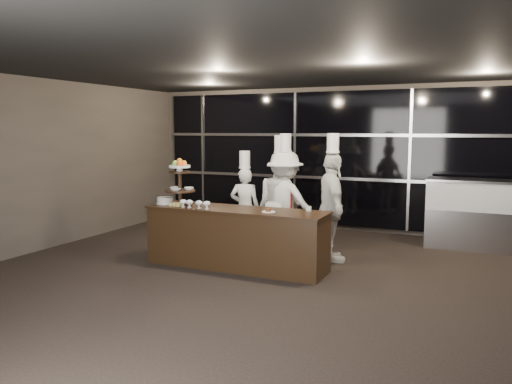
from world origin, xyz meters
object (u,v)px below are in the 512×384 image
at_px(display_stand, 180,178).
at_px(layer_cake, 165,201).
at_px(chef_b, 280,201).
at_px(chef_c, 285,202).
at_px(display_case, 471,210).
at_px(chef_a, 245,206).
at_px(buffet_counter, 236,238).
at_px(chef_d, 332,207).

bearing_deg(display_stand, layer_cake, -168.81).
relative_size(display_stand, chef_b, 0.37).
height_order(layer_cake, chef_c, chef_c).
bearing_deg(layer_cake, display_stand, 11.19).
relative_size(display_case, chef_a, 0.87).
distance_m(layer_cake, chef_a, 1.52).
xyz_separation_m(display_case, chef_c, (-2.90, -1.66, 0.20)).
bearing_deg(chef_a, buffet_counter, -70.28).
height_order(display_stand, chef_d, chef_d).
relative_size(chef_c, chef_d, 1.00).
bearing_deg(chef_c, display_stand, -137.55).
xyz_separation_m(layer_cake, chef_c, (1.58, 1.27, -0.09)).
height_order(display_stand, chef_b, chef_b).
relative_size(display_stand, chef_d, 0.36).
height_order(display_stand, layer_cake, display_stand).
height_order(buffet_counter, display_stand, display_stand).
height_order(chef_a, chef_d, chef_d).
bearing_deg(display_case, chef_a, -155.58).
distance_m(buffet_counter, chef_c, 1.33).
relative_size(buffet_counter, chef_d, 1.38).
bearing_deg(chef_c, chef_a, -179.33).
xyz_separation_m(layer_cake, chef_b, (1.45, 1.35, -0.10)).
distance_m(buffet_counter, display_case, 4.33).
xyz_separation_m(display_stand, chef_a, (0.57, 1.21, -0.58)).
height_order(display_case, chef_a, chef_a).
bearing_deg(buffet_counter, layer_cake, -177.71).
height_order(buffet_counter, chef_a, chef_a).
relative_size(chef_a, chef_b, 0.86).
bearing_deg(layer_cake, display_case, 33.08).
distance_m(display_stand, layer_cake, 0.45).
bearing_deg(display_case, chef_c, -150.30).
relative_size(layer_cake, chef_c, 0.15).
bearing_deg(display_stand, chef_d, 22.98).
height_order(chef_b, chef_d, chef_d).
distance_m(buffet_counter, layer_cake, 1.35).
bearing_deg(chef_c, chef_d, -16.69).
bearing_deg(chef_d, layer_cake, -158.14).
relative_size(display_case, chef_c, 0.74).
distance_m(display_stand, chef_a, 1.46).
xyz_separation_m(buffet_counter, chef_a, (-0.43, 1.21, 0.29)).
bearing_deg(buffet_counter, display_stand, -179.99).
bearing_deg(chef_d, display_stand, -157.02).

